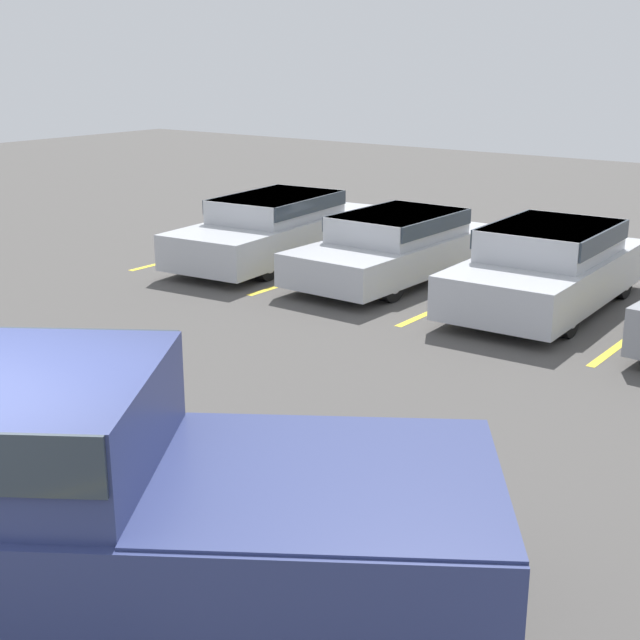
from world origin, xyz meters
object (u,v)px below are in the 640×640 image
at_px(pickup_truck, 42,502).
at_px(parked_sedan_c, 548,264).
at_px(parked_sedan_b, 396,244).
at_px(parked_sedan_a, 275,226).

xyz_separation_m(pickup_truck, parked_sedan_c, (-0.48, 9.66, -0.23)).
xyz_separation_m(pickup_truck, parked_sedan_b, (-3.35, 9.81, -0.29)).
bearing_deg(parked_sedan_c, pickup_truck, 0.72).
bearing_deg(pickup_truck, parked_sedan_b, 75.48).
bearing_deg(parked_sedan_c, parked_sedan_a, -92.37).
relative_size(parked_sedan_b, parked_sedan_c, 1.01).
bearing_deg(parked_sedan_a, parked_sedan_c, 84.31).
height_order(parked_sedan_a, parked_sedan_c, parked_sedan_c).
height_order(parked_sedan_a, parked_sedan_b, parked_sedan_a).
xyz_separation_m(parked_sedan_b, parked_sedan_c, (2.87, -0.15, 0.06)).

